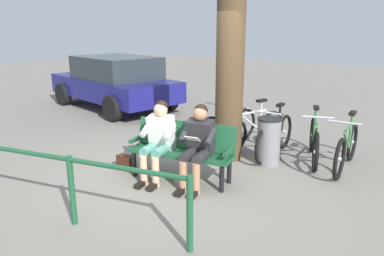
# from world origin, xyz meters

# --- Properties ---
(ground_plane) EXTENTS (40.00, 40.00, 0.00)m
(ground_plane) POSITION_xyz_m (0.00, 0.00, 0.00)
(ground_plane) COLOR slate
(bench) EXTENTS (1.66, 0.79, 0.87)m
(bench) POSITION_xyz_m (-0.23, -0.22, 0.51)
(bench) COLOR #194C2D
(bench) RESTS_ON ground
(person_reading) EXTENTS (0.54, 0.81, 1.20)m
(person_reading) POSITION_xyz_m (-0.57, -0.12, 0.66)
(person_reading) COLOR #262628
(person_reading) RESTS_ON ground
(person_companion) EXTENTS (0.54, 0.81, 1.20)m
(person_companion) POSITION_xyz_m (0.06, 0.01, 0.66)
(person_companion) COLOR white
(person_companion) RESTS_ON ground
(handbag) EXTENTS (0.30, 0.14, 0.24)m
(handbag) POSITION_xyz_m (0.73, 0.06, 0.12)
(handbag) COLOR #3F1E14
(handbag) RESTS_ON ground
(tree_trunk) EXTENTS (0.48, 0.48, 3.12)m
(tree_trunk) POSITION_xyz_m (-0.35, -1.40, 1.56)
(tree_trunk) COLOR #4C3823
(tree_trunk) RESTS_ON ground
(litter_bin) EXTENTS (0.41, 0.41, 0.81)m
(litter_bin) POSITION_xyz_m (-1.06, -1.52, 0.40)
(litter_bin) COLOR slate
(litter_bin) RESTS_ON ground
(bicycle_purple) EXTENTS (0.48, 1.68, 0.94)m
(bicycle_purple) POSITION_xyz_m (-2.19, -2.02, 0.36)
(bicycle_purple) COLOR black
(bicycle_purple) RESTS_ON ground
(bicycle_black) EXTENTS (0.69, 1.60, 0.94)m
(bicycle_black) POSITION_xyz_m (-1.64, -2.11, 0.36)
(bicycle_black) COLOR black
(bicycle_black) RESTS_ON ground
(bicycle_red) EXTENTS (0.48, 1.68, 0.94)m
(bicycle_red) POSITION_xyz_m (-0.98, -1.97, 0.36)
(bicycle_red) COLOR black
(bicycle_red) RESTS_ON ground
(bicycle_blue) EXTENTS (0.66, 1.61, 0.94)m
(bicycle_blue) POSITION_xyz_m (-0.47, -2.15, 0.36)
(bicycle_blue) COLOR black
(bicycle_blue) RESTS_ON ground
(bicycle_silver) EXTENTS (0.53, 1.66, 0.94)m
(bicycle_silver) POSITION_xyz_m (0.03, -2.06, 0.36)
(bicycle_silver) COLOR black
(bicycle_silver) RESTS_ON ground
(railing_fence) EXTENTS (2.96, 0.74, 0.85)m
(railing_fence) POSITION_xyz_m (0.00, 1.64, 0.59)
(railing_fence) COLOR #194C2D
(railing_fence) RESTS_ON ground
(parked_car) EXTENTS (4.47, 2.64, 1.47)m
(parked_car) POSITION_xyz_m (4.38, -3.19, 0.77)
(parked_car) COLOR navy
(parked_car) RESTS_ON ground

